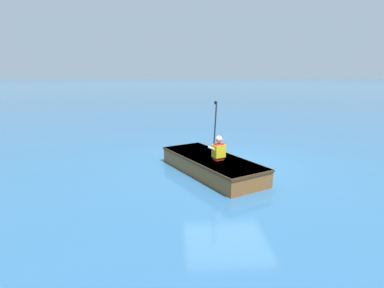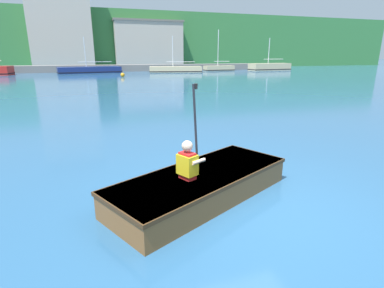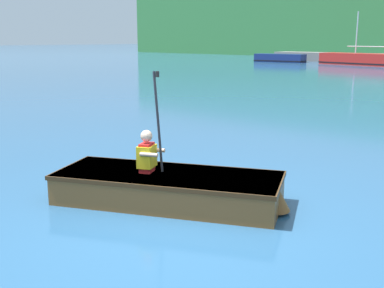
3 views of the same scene
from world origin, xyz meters
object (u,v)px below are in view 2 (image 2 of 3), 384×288
(moored_boat_dock_west_end, at_px, (90,70))
(person_paddler, at_px, (188,161))
(moored_boat_dock_center_far, at_px, (270,67))
(rowboat_foreground, at_px, (203,183))
(channel_buoy, at_px, (123,75))
(moored_boat_dock_center_near, at_px, (176,70))
(moored_boat_dock_east_end, at_px, (219,68))

(moored_boat_dock_west_end, bearing_deg, person_paddler, -87.52)
(moored_boat_dock_center_far, relative_size, rowboat_foreground, 1.92)
(moored_boat_dock_center_far, xyz_separation_m, channel_buoy, (-22.41, -7.35, -0.27))
(moored_boat_dock_center_near, height_order, moored_boat_dock_east_end, moored_boat_dock_east_end)
(rowboat_foreground, bearing_deg, person_paddler, -152.97)
(moored_boat_dock_west_end, height_order, moored_boat_dock_east_end, moored_boat_dock_east_end)
(moored_boat_dock_east_end, bearing_deg, moored_boat_dock_center_far, -9.53)
(moored_boat_dock_west_end, height_order, rowboat_foreground, moored_boat_dock_west_end)
(moored_boat_dock_west_end, xyz_separation_m, moored_boat_dock_east_end, (18.08, -0.23, 0.00))
(moored_boat_dock_center_near, relative_size, person_paddler, 5.02)
(moored_boat_dock_east_end, distance_m, channel_buoy, 17.08)
(rowboat_foreground, xyz_separation_m, person_paddler, (-0.32, -0.16, 0.47))
(moored_boat_dock_west_end, distance_m, person_paddler, 38.02)
(person_paddler, bearing_deg, moored_boat_dock_west_end, 92.48)
(moored_boat_dock_center_far, relative_size, person_paddler, 4.56)
(moored_boat_dock_west_end, distance_m, moored_boat_dock_center_far, 25.80)
(moored_boat_dock_center_far, relative_size, channel_buoy, 9.14)
(rowboat_foreground, distance_m, person_paddler, 0.59)
(moored_boat_dock_center_near, bearing_deg, rowboat_foreground, -104.16)
(moored_boat_dock_east_end, height_order, channel_buoy, moored_boat_dock_east_end)
(person_paddler, relative_size, channel_buoy, 2.01)
(moored_boat_dock_east_end, xyz_separation_m, rowboat_foreground, (-16.11, -37.58, -0.12))
(moored_boat_dock_east_end, relative_size, person_paddler, 3.93)
(person_paddler, bearing_deg, moored_boat_dock_east_end, 66.48)
(moored_boat_dock_center_near, xyz_separation_m, moored_boat_dock_center_far, (14.73, 0.36, 0.14))
(channel_buoy, bearing_deg, rowboat_foreground, -92.74)
(moored_boat_dock_west_end, relative_size, moored_boat_dock_east_end, 1.42)
(moored_boat_dock_center_far, height_order, moored_boat_dock_east_end, moored_boat_dock_east_end)
(moored_boat_dock_center_near, relative_size, moored_boat_dock_east_end, 1.28)
(moored_boat_dock_west_end, distance_m, moored_boat_dock_center_near, 11.19)
(moored_boat_dock_east_end, bearing_deg, moored_boat_dock_center_near, -166.86)
(moored_boat_dock_east_end, bearing_deg, rowboat_foreground, -113.21)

